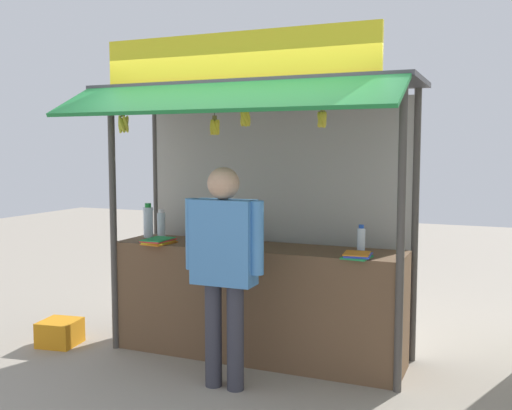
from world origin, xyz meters
The scene contains 16 objects.
ground_plane centered at (0.00, 0.00, 0.00)m, with size 20.00×20.00×0.00m, color #9E9384.
stall_counter centered at (0.00, 0.00, 0.48)m, with size 2.49×0.56×0.96m, color brown.
stall_structure centered at (0.00, 0.11, 1.59)m, with size 2.69×1.44×2.66m.
water_bottle_far_left centered at (-0.43, 0.16, 1.09)m, with size 0.08×0.08×0.28m.
water_bottle_far_right centered at (0.90, 0.00, 1.07)m, with size 0.06×0.06×0.23m.
water_bottle_left centered at (-0.99, 0.09, 1.08)m, with size 0.07×0.07×0.27m.
water_bottle_back_right centered at (-0.25, 0.21, 1.09)m, with size 0.08×0.08×0.27m.
water_bottle_front_left centered at (-1.13, 0.09, 1.11)m, with size 0.09×0.09×0.32m.
magazine_stack_right centered at (0.92, -0.21, 0.98)m, with size 0.22×0.26×0.04m.
magazine_stack_mid_left centered at (-0.83, -0.20, 0.98)m, with size 0.23×0.31×0.04m.
banana_bunch_inner_right centered at (0.07, -0.38, 2.02)m, with size 0.10×0.10×0.23m.
banana_bunch_rightmost centered at (0.68, -0.38, 2.00)m, with size 0.09×0.09×0.25m.
banana_bunch_leftmost centered at (-0.19, -0.38, 1.95)m, with size 0.09×0.09×0.29m.
banana_bunch_inner_left centered at (-1.05, -0.38, 1.99)m, with size 0.10×0.10×0.27m.
vendor_person centered at (0.04, -0.71, 0.99)m, with size 0.63×0.24×1.65m.
plastic_crate centered at (-1.77, -0.41, 0.11)m, with size 0.32×0.32×0.23m, color orange.
Camera 1 is at (1.94, -4.60, 1.78)m, focal length 41.95 mm.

